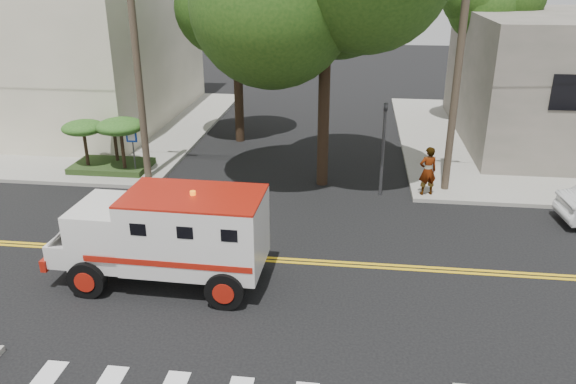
# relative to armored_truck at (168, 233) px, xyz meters

# --- Properties ---
(ground) EXTENTS (100.00, 100.00, 0.00)m
(ground) POSITION_rel_armored_truck_xyz_m (2.14, 1.57, -1.52)
(ground) COLOR black
(ground) RESTS_ON ground
(sidewalk_ne) EXTENTS (17.00, 17.00, 0.15)m
(sidewalk_ne) POSITION_rel_armored_truck_xyz_m (15.64, 15.07, -1.45)
(sidewalk_ne) COLOR gray
(sidewalk_ne) RESTS_ON ground
(sidewalk_nw) EXTENTS (17.00, 17.00, 0.15)m
(sidewalk_nw) POSITION_rel_armored_truck_xyz_m (-11.36, 15.07, -1.45)
(sidewalk_nw) COLOR gray
(sidewalk_nw) RESTS_ON ground
(building_left) EXTENTS (16.00, 14.00, 10.00)m
(building_left) POSITION_rel_armored_truck_xyz_m (-13.36, 16.57, 3.63)
(building_left) COLOR #B0AC91
(building_left) RESTS_ON sidewalk_nw
(utility_pole_left) EXTENTS (0.28, 0.28, 9.00)m
(utility_pole_left) POSITION_rel_armored_truck_xyz_m (-3.46, 7.57, 2.98)
(utility_pole_left) COLOR #382D23
(utility_pole_left) RESTS_ON ground
(utility_pole_right) EXTENTS (0.28, 0.28, 9.00)m
(utility_pole_right) POSITION_rel_armored_truck_xyz_m (8.44, 7.77, 2.98)
(utility_pole_right) COLOR #382D23
(utility_pole_right) RESTS_ON ground
(tree_left) EXTENTS (4.48, 4.20, 7.70)m
(tree_left) POSITION_rel_armored_truck_xyz_m (-0.54, 13.36, 4.21)
(tree_left) COLOR black
(tree_left) RESTS_ON ground
(tree_right) EXTENTS (4.80, 4.50, 8.20)m
(tree_right) POSITION_rel_armored_truck_xyz_m (10.98, 17.34, 4.57)
(tree_right) COLOR black
(tree_right) RESTS_ON ground
(traffic_signal) EXTENTS (0.15, 0.18, 3.60)m
(traffic_signal) POSITION_rel_armored_truck_xyz_m (5.94, 7.17, 0.71)
(traffic_signal) COLOR #3F3F42
(traffic_signal) RESTS_ON ground
(accessibility_sign) EXTENTS (0.45, 0.10, 2.02)m
(accessibility_sign) POSITION_rel_armored_truck_xyz_m (-4.06, 7.75, -0.15)
(accessibility_sign) COLOR #3F3F42
(accessibility_sign) RESTS_ON ground
(palm_planter) EXTENTS (3.52, 2.63, 2.36)m
(palm_planter) POSITION_rel_armored_truck_xyz_m (-5.30, 8.20, 0.13)
(palm_planter) COLOR #1E3314
(palm_planter) RESTS_ON sidewalk_nw
(armored_truck) EXTENTS (5.92, 2.51, 2.67)m
(armored_truck) POSITION_rel_armored_truck_xyz_m (0.00, 0.00, 0.00)
(armored_truck) COLOR silver
(armored_truck) RESTS_ON ground
(pedestrian_a) EXTENTS (0.79, 0.63, 1.87)m
(pedestrian_a) POSITION_rel_armored_truck_xyz_m (7.64, 7.07, -0.43)
(pedestrian_a) COLOR gray
(pedestrian_a) RESTS_ON sidewalk_ne
(pedestrian_b) EXTENTS (0.95, 0.76, 1.89)m
(pedestrian_b) POSITION_rel_armored_truck_xyz_m (10.83, 11.06, -0.43)
(pedestrian_b) COLOR gray
(pedestrian_b) RESTS_ON sidewalk_ne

